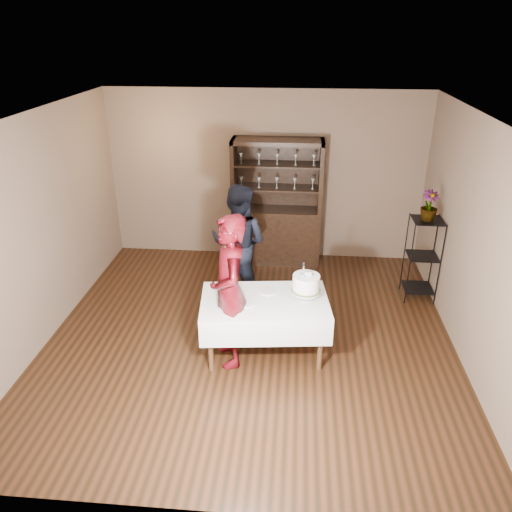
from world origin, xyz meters
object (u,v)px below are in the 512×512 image
Objects in this scene: cake_table at (265,312)px; man at (238,244)px; plant_etagere at (422,256)px; potted_plant at (429,206)px; woman at (230,292)px; china_hutch at (276,222)px; cake at (306,284)px.

cake_table is 1.37m from man.
plant_etagere is 2.94× the size of potted_plant.
china_hutch is at bearing 155.40° from woman.
woman is (-0.38, -0.17, 0.35)m from cake_table.
cake_table is (-2.08, -1.51, -0.10)m from plant_etagere.
plant_etagere is at bearing 51.84° from potted_plant.
potted_plant is at bearing 107.44° from woman.
potted_plant is (-0.02, -0.02, 0.74)m from plant_etagere.
plant_etagere is 2.57m from cake_table.
man is (-0.46, -1.30, 0.18)m from china_hutch.
plant_etagere is at bearing -26.83° from china_hutch.
china_hutch is 1.30× the size of cake_table.
man is at bearing -174.92° from potted_plant.
cake is (0.46, -2.50, 0.25)m from china_hutch.
cake is 1.16× the size of potted_plant.
china_hutch is at bearing 153.17° from plant_etagere.
plant_etagere is 2.19m from cake.
woman is at bearing -97.96° from china_hutch.
china_hutch is 2.55m from cake.
plant_etagere is at bearing 41.73° from cake.
cake reaches higher than cake_table.
china_hutch is at bearing 152.53° from potted_plant.
woman is at bearing -156.00° from cake_table.
cake is at bearing 88.59° from woman.
china_hutch is at bearing 100.39° from cake.
cake_table is at bearing 127.86° from man.
man is at bearing -109.34° from china_hutch.
china_hutch is 1.11× the size of woman.
plant_etagere is at bearing 35.87° from cake_table.
cake_table is 0.54m from woman.
woman reaches higher than man.
man is at bearing 127.25° from cake.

